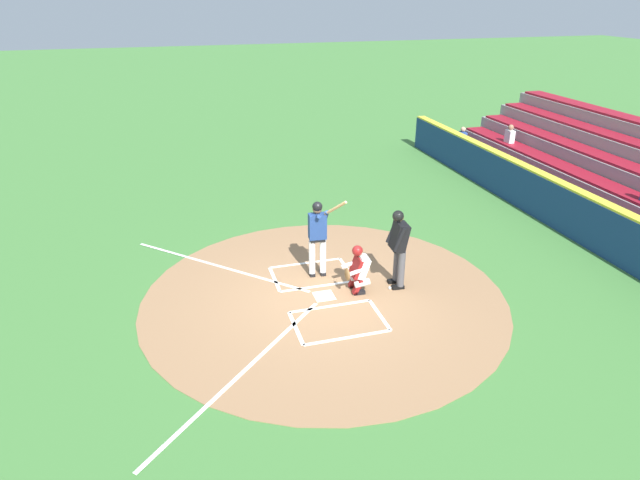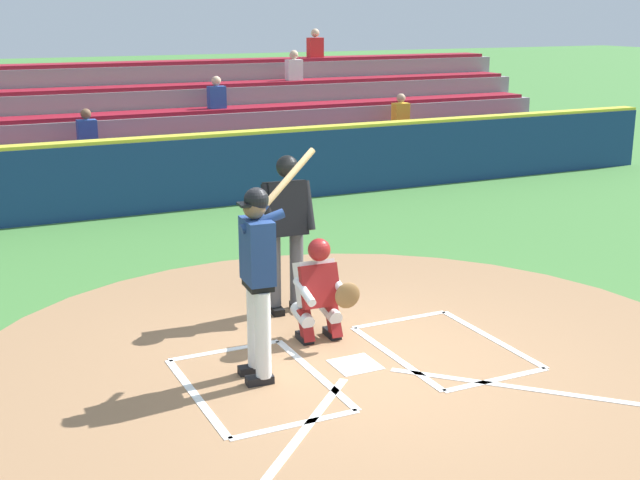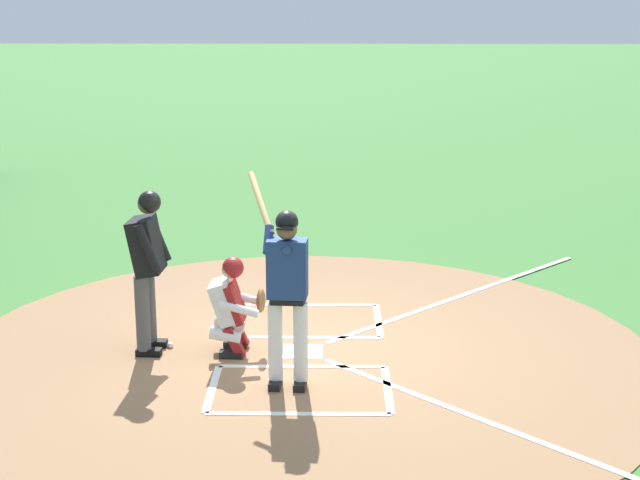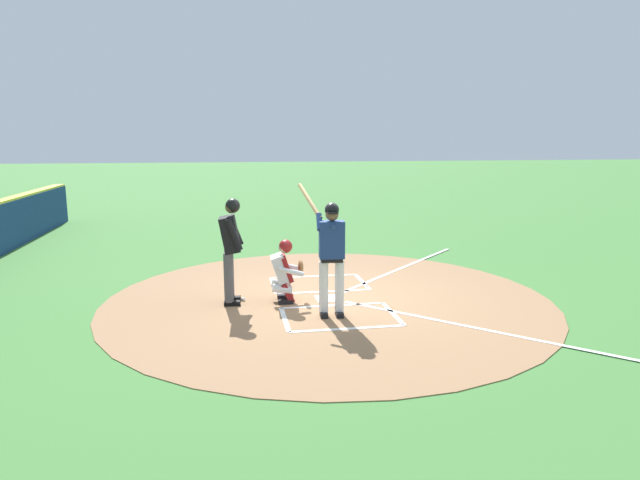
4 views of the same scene
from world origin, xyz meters
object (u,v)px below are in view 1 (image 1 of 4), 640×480
object	(u,v)px
batter	(318,234)
plate_umpire	(399,244)
catcher	(358,268)
baseball	(390,288)

from	to	relation	value
batter	plate_umpire	bearing A→B (deg)	-121.30
catcher	baseball	distance (m)	0.93
catcher	plate_umpire	distance (m)	1.06
plate_umpire	baseball	size ratio (longest dim) A/B	25.20
catcher	baseball	size ratio (longest dim) A/B	15.27
batter	catcher	size ratio (longest dim) A/B	1.88
catcher	plate_umpire	size ratio (longest dim) A/B	0.61
batter	baseball	world-z (taller)	batter
batter	catcher	bearing A→B (deg)	-145.38
plate_umpire	baseball	bearing A→B (deg)	118.81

